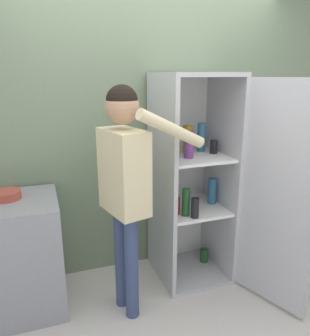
# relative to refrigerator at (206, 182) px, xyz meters

# --- Properties ---
(ground_plane) EXTENTS (12.00, 12.00, 0.00)m
(ground_plane) POSITION_rel_refrigerator_xyz_m (-0.38, -0.53, -0.91)
(ground_plane) COLOR beige
(wall_back) EXTENTS (7.00, 0.06, 2.55)m
(wall_back) POSITION_rel_refrigerator_xyz_m (-0.38, 0.45, 0.37)
(wall_back) COLOR gray
(wall_back) RESTS_ON ground_plane
(refrigerator) EXTENTS (0.85, 1.21, 1.81)m
(refrigerator) POSITION_rel_refrigerator_xyz_m (0.00, 0.00, 0.00)
(refrigerator) COLOR #B7BABC
(refrigerator) RESTS_ON ground_plane
(person) EXTENTS (0.73, 0.51, 1.73)m
(person) POSITION_rel_refrigerator_xyz_m (-0.77, -0.22, 0.22)
(person) COLOR #384770
(person) RESTS_ON ground_plane
(counter) EXTENTS (0.77, 0.62, 0.90)m
(counter) POSITION_rel_refrigerator_xyz_m (-1.61, 0.09, -0.45)
(counter) COLOR gray
(counter) RESTS_ON ground_plane
(bowl) EXTENTS (0.21, 0.21, 0.06)m
(bowl) POSITION_rel_refrigerator_xyz_m (-1.58, 0.15, 0.03)
(bowl) COLOR #B24738
(bowl) RESTS_ON counter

